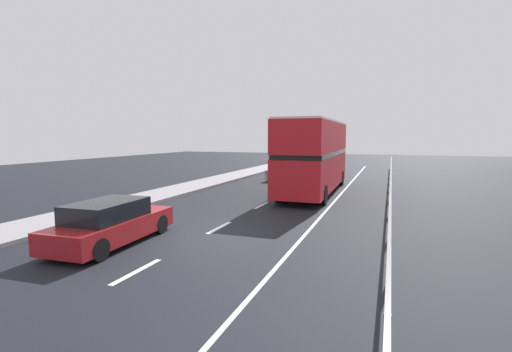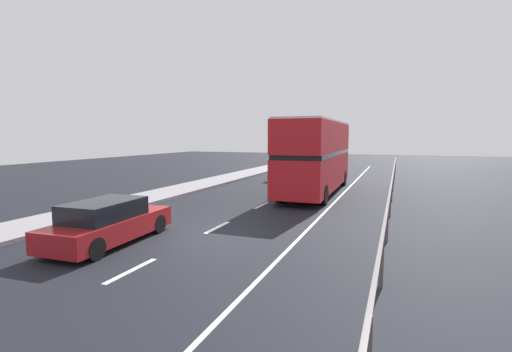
# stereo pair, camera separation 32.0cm
# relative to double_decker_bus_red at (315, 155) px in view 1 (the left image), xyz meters

# --- Properties ---
(ground_plane) EXTENTS (73.22, 120.00, 0.10)m
(ground_plane) POSITION_rel_double_decker_bus_red_xyz_m (-1.62, -10.61, -2.32)
(ground_plane) COLOR black
(near_sidewalk_kerb) EXTENTS (2.57, 80.00, 0.14)m
(near_sidewalk_kerb) POSITION_rel_double_decker_bus_red_xyz_m (-7.94, -10.61, -2.20)
(near_sidewalk_kerb) COLOR gray
(near_sidewalk_kerb) RESTS_ON ground
(lane_paint_markings) EXTENTS (3.32, 46.00, 0.01)m
(lane_paint_markings) POSITION_rel_double_decker_bus_red_xyz_m (0.44, -1.93, -2.27)
(lane_paint_markings) COLOR silver
(lane_paint_markings) RESTS_ON ground
(bridge_side_railing) EXTENTS (0.10, 42.00, 1.19)m
(bridge_side_railing) POSITION_rel_double_decker_bus_red_xyz_m (4.25, -1.61, -1.31)
(bridge_side_railing) COLOR #524A4C
(bridge_side_railing) RESTS_ON ground
(double_decker_bus_red) EXTENTS (2.68, 10.71, 4.24)m
(double_decker_bus_red) POSITION_rel_double_decker_bus_red_xyz_m (0.00, 0.00, 0.00)
(double_decker_bus_red) COLOR red
(double_decker_bus_red) RESTS_ON ground
(hatchback_car_near) EXTENTS (1.93, 4.51, 1.38)m
(hatchback_car_near) POSITION_rel_double_decker_bus_red_xyz_m (-3.88, -12.60, -1.61)
(hatchback_car_near) COLOR maroon
(hatchback_car_near) RESTS_ON ground
(sedan_car_ahead) EXTENTS (1.88, 4.26, 1.40)m
(sedan_car_ahead) POSITION_rel_double_decker_bus_red_xyz_m (-3.53, 5.95, -1.60)
(sedan_car_ahead) COLOR gray
(sedan_car_ahead) RESTS_ON ground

